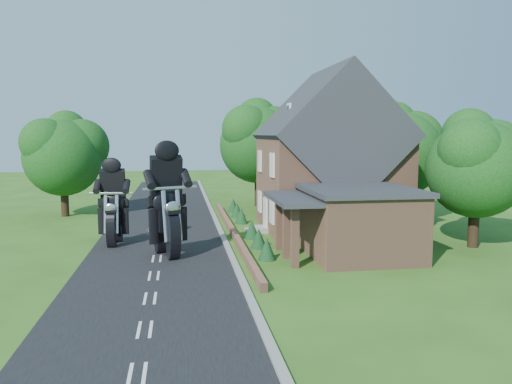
{
  "coord_description": "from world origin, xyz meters",
  "views": [
    {
      "loc": [
        1.13,
        -24.31,
        6.09
      ],
      "look_at": [
        5.46,
        3.48,
        2.8
      ],
      "focal_mm": 35.0,
      "sensor_mm": 36.0,
      "label": 1
    }
  ],
  "objects": [
    {
      "name": "shrub_d",
      "position": [
        5.3,
        9.0,
        0.55
      ],
      "size": [
        0.9,
        0.9,
        1.1
      ],
      "primitive_type": "cone",
      "color": "#103519",
      "rests_on": "ground"
    },
    {
      "name": "road",
      "position": [
        0.0,
        0.0,
        0.01
      ],
      "size": [
        7.0,
        80.0,
        0.02
      ],
      "primitive_type": "cube",
      "color": "black",
      "rests_on": "ground"
    },
    {
      "name": "shrub_b",
      "position": [
        5.3,
        1.5,
        0.55
      ],
      "size": [
        0.9,
        0.9,
        1.1
      ],
      "primitive_type": "cone",
      "color": "#103519",
      "rests_on": "ground"
    },
    {
      "name": "shrub_c",
      "position": [
        5.3,
        4.0,
        0.55
      ],
      "size": [
        0.9,
        0.9,
        1.1
      ],
      "primitive_type": "cone",
      "color": "#103519",
      "rests_on": "ground"
    },
    {
      "name": "tree_far_road",
      "position": [
        -6.86,
        14.11,
        4.84
      ],
      "size": [
        6.08,
        5.6,
        7.84
      ],
      "color": "black",
      "rests_on": "ground"
    },
    {
      "name": "shrub_e",
      "position": [
        5.3,
        11.5,
        0.55
      ],
      "size": [
        0.9,
        0.9,
        1.1
      ],
      "primitive_type": "cone",
      "color": "#103519",
      "rests_on": "ground"
    },
    {
      "name": "tree_behind_left",
      "position": [
        8.16,
        17.13,
        5.73
      ],
      "size": [
        6.94,
        6.4,
        9.16
      ],
      "color": "black",
      "rests_on": "ground"
    },
    {
      "name": "tree_behind_house",
      "position": [
        14.18,
        16.14,
        6.23
      ],
      "size": [
        7.81,
        7.2,
        10.08
      ],
      "color": "black",
      "rests_on": "ground"
    },
    {
      "name": "annex",
      "position": [
        9.87,
        -0.8,
        1.77
      ],
      "size": [
        7.05,
        5.94,
        3.44
      ],
      "color": "#9A674E",
      "rests_on": "ground"
    },
    {
      "name": "motorcycle_follow",
      "position": [
        -2.41,
        3.46,
        0.72
      ],
      "size": [
        0.56,
        1.58,
        1.44
      ],
      "primitive_type": null,
      "rotation": [
        0.0,
        0.0,
        3.03
      ],
      "color": "black",
      "rests_on": "ground"
    },
    {
      "name": "shrub_a",
      "position": [
        5.3,
        -1.0,
        0.55
      ],
      "size": [
        0.9,
        0.9,
        1.1
      ],
      "primitive_type": "cone",
      "color": "#103519",
      "rests_on": "ground"
    },
    {
      "name": "tree_house_right",
      "position": [
        16.65,
        8.62,
        5.19
      ],
      "size": [
        6.51,
        6.0,
        8.4
      ],
      "color": "black",
      "rests_on": "ground"
    },
    {
      "name": "tree_annex_side",
      "position": [
        17.13,
        0.1,
        4.69
      ],
      "size": [
        5.64,
        5.2,
        7.48
      ],
      "color": "black",
      "rests_on": "ground"
    },
    {
      "name": "motorcycle_lead",
      "position": [
        0.52,
        0.37,
        0.86
      ],
      "size": [
        1.13,
        1.89,
        1.73
      ],
      "primitive_type": null,
      "rotation": [
        0.0,
        0.0,
        3.53
      ],
      "color": "black",
      "rests_on": "ground"
    },
    {
      "name": "house",
      "position": [
        10.49,
        6.0,
        4.34
      ],
      "size": [
        9.54,
        8.64,
        10.24
      ],
      "color": "#9A674E",
      "rests_on": "ground"
    },
    {
      "name": "ground",
      "position": [
        0.0,
        0.0,
        0.0
      ],
      "size": [
        120.0,
        120.0,
        0.0
      ],
      "primitive_type": "plane",
      "color": "#2D5919",
      "rests_on": "ground"
    },
    {
      "name": "shrub_f",
      "position": [
        5.3,
        14.0,
        0.55
      ],
      "size": [
        0.9,
        0.9,
        1.1
      ],
      "primitive_type": "cone",
      "color": "#103519",
      "rests_on": "ground"
    },
    {
      "name": "kerb",
      "position": [
        3.65,
        0.0,
        0.06
      ],
      "size": [
        0.3,
        80.0,
        0.12
      ],
      "primitive_type": "cube",
      "color": "gray",
      "rests_on": "ground"
    },
    {
      "name": "garden_wall",
      "position": [
        4.3,
        5.0,
        0.2
      ],
      "size": [
        0.3,
        22.0,
        0.4
      ],
      "primitive_type": "cube",
      "color": "#9A674E",
      "rests_on": "ground"
    }
  ]
}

